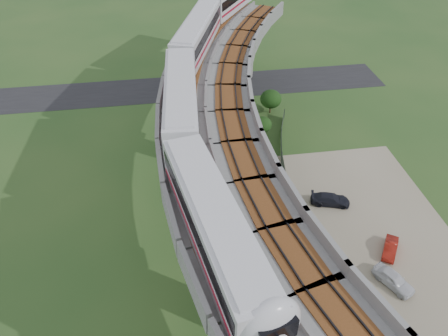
{
  "coord_description": "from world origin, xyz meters",
  "views": [
    {
      "loc": [
        -3.38,
        -29.49,
        31.1
      ],
      "look_at": [
        1.14,
        0.26,
        7.5
      ],
      "focal_mm": 35.0,
      "sensor_mm": 36.0,
      "label": 1
    }
  ],
  "objects_px": {
    "car_white": "(394,279)",
    "car_dark": "(330,199)",
    "metro_train": "(210,66)",
    "car_red": "(390,248)"
  },
  "relations": [
    {
      "from": "car_white",
      "to": "car_dark",
      "type": "relative_size",
      "value": 0.93
    },
    {
      "from": "car_red",
      "to": "car_dark",
      "type": "distance_m",
      "value": 7.85
    },
    {
      "from": "metro_train",
      "to": "car_white",
      "type": "distance_m",
      "value": 26.11
    },
    {
      "from": "metro_train",
      "to": "car_white",
      "type": "height_order",
      "value": "metro_train"
    },
    {
      "from": "metro_train",
      "to": "car_dark",
      "type": "height_order",
      "value": "metro_train"
    },
    {
      "from": "car_white",
      "to": "car_red",
      "type": "height_order",
      "value": "car_white"
    },
    {
      "from": "car_red",
      "to": "metro_train",
      "type": "bearing_deg",
      "value": 164.89
    },
    {
      "from": "car_white",
      "to": "metro_train",
      "type": "bearing_deg",
      "value": 97.19
    },
    {
      "from": "metro_train",
      "to": "car_red",
      "type": "height_order",
      "value": "metro_train"
    },
    {
      "from": "car_dark",
      "to": "metro_train",
      "type": "bearing_deg",
      "value": 67.8
    }
  ]
}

